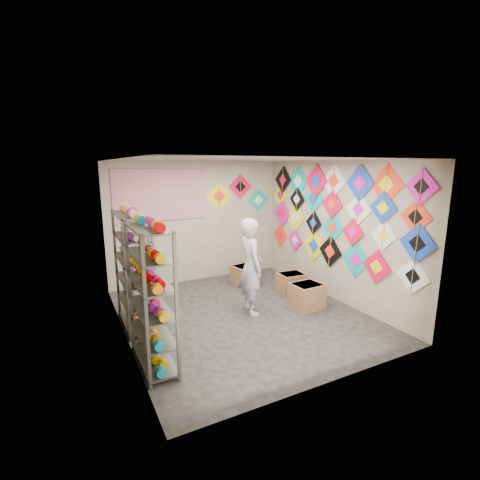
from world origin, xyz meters
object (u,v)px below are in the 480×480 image
shelf_rack_back (133,270)px  carton_c (245,276)px  carton_b (291,283)px  shopkeeper (251,266)px  carton_a (307,296)px  shelf_rack_front (151,297)px

shelf_rack_back → carton_c: size_ratio=3.69×
shelf_rack_back → carton_b: bearing=0.8°
shopkeeper → carton_c: shopkeeper is taller
carton_a → carton_b: 0.79m
shelf_rack_back → shelf_rack_front: bearing=-90.0°
shelf_rack_front → carton_a: (2.98, 0.58, -0.72)m
shelf_rack_front → carton_a: size_ratio=3.38×
shelf_rack_front → shelf_rack_back: (0.00, 1.30, 0.00)m
shelf_rack_front → carton_c: size_ratio=3.69×
shelf_rack_back → carton_c: shelf_rack_back is taller
shelf_rack_front → shelf_rack_back: 1.30m
carton_a → shopkeeper: bearing=159.9°
shelf_rack_front → carton_a: shelf_rack_front is taller
shelf_rack_back → shopkeeper: bearing=-11.9°
carton_c → carton_a: bearing=-84.7°
shopkeeper → carton_b: size_ratio=3.31×
carton_b → carton_a: bearing=-100.8°
shelf_rack_front → carton_c: shelf_rack_front is taller
shelf_rack_back → carton_a: bearing=-13.7°
carton_b → carton_c: 1.06m
shopkeeper → carton_c: (0.57, 1.30, -0.64)m
shopkeeper → carton_a: size_ratio=3.08×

